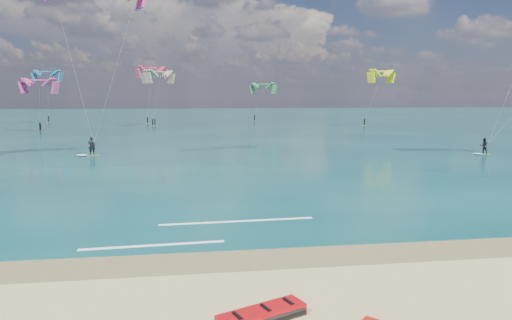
% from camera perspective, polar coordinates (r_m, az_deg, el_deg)
% --- Properties ---
extents(ground, '(320.00, 320.00, 0.00)m').
position_cam_1_polar(ground, '(53.70, -6.15, 1.50)').
color(ground, tan).
rests_on(ground, ground).
extents(wet_sand_strip, '(320.00, 2.40, 0.01)m').
position_cam_1_polar(wet_sand_strip, '(17.51, -1.94, -12.32)').
color(wet_sand_strip, brown).
rests_on(wet_sand_strip, ground).
extents(sea, '(320.00, 200.00, 0.04)m').
position_cam_1_polar(sea, '(117.49, -7.21, 5.04)').
color(sea, '#0B3A3C').
rests_on(sea, ground).
extents(kitesurfer_main, '(9.69, 8.62, 18.04)m').
position_cam_1_polar(kitesurfer_main, '(46.01, -19.72, 11.70)').
color(kitesurfer_main, gold).
rests_on(kitesurfer_main, sea).
extents(shoreline_foam, '(10.45, 3.63, 0.01)m').
position_cam_1_polar(shoreline_foam, '(20.97, -6.51, -8.78)').
color(shoreline_foam, white).
rests_on(shoreline_foam, ground).
extents(distant_kites, '(73.06, 30.55, 11.70)m').
position_cam_1_polar(distant_kites, '(93.66, -10.20, 7.40)').
color(distant_kites, gray).
rests_on(distant_kites, ground).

